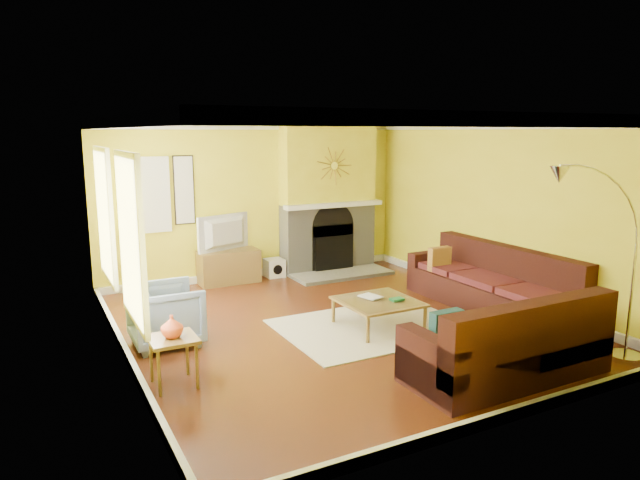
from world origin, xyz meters
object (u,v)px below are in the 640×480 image
side_table (174,361)px  media_console (229,267)px  sectional_sofa (452,296)px  arc_lamp (598,270)px  armchair (166,314)px  coffee_table (378,314)px

side_table → media_console: bearing=63.4°
sectional_sofa → arc_lamp: bearing=-73.7°
sectional_sofa → armchair: bearing=160.6°
media_console → armchair: bearing=-123.7°
coffee_table → armchair: size_ratio=1.17×
media_console → arc_lamp: 5.84m
armchair → side_table: size_ratio=1.60×
side_table → arc_lamp: 4.52m
sectional_sofa → coffee_table: sectional_sofa is taller
media_console → armchair: 2.89m
side_table → sectional_sofa: bearing=-0.0°
side_table → arc_lamp: arc_lamp is taller
coffee_table → arc_lamp: (1.30, -2.20, 0.92)m
coffee_table → armchair: bearing=164.9°
coffee_table → armchair: 2.70m
media_console → coffee_table: bearing=-72.1°
media_console → armchair: (-1.60, -2.40, 0.09)m
sectional_sofa → coffee_table: 0.98m
sectional_sofa → media_console: (-1.80, 3.60, -0.17)m
armchair → sectional_sofa: bearing=-109.4°
media_console → side_table: bearing=-116.6°
sectional_sofa → side_table: size_ratio=7.21×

